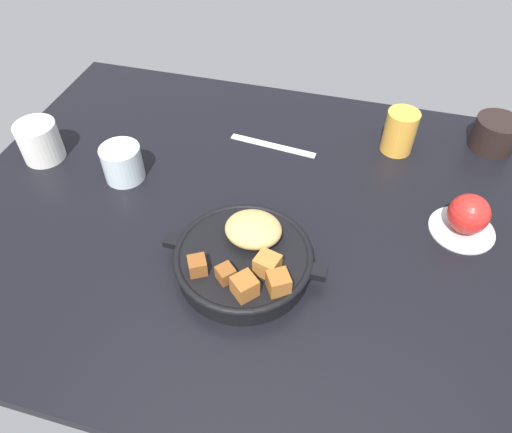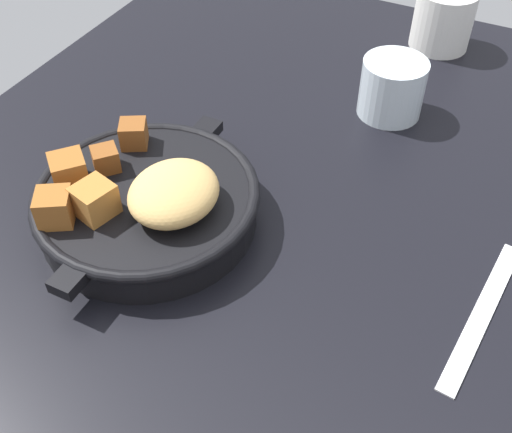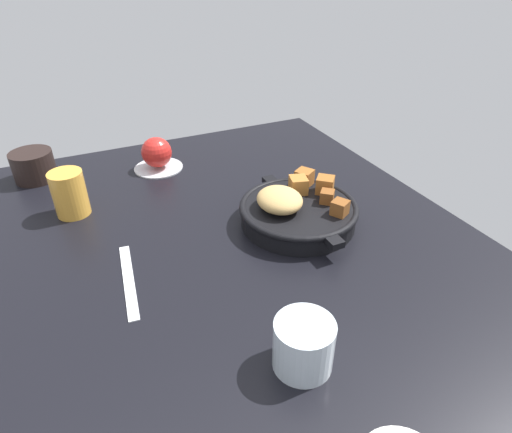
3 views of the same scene
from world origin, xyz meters
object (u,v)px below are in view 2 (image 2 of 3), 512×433
object	(u,v)px
cast_iron_skillet	(147,201)
butter_knife	(483,312)
water_glass_short	(392,88)
ceramic_mug_white	(443,19)

from	to	relation	value
cast_iron_skillet	butter_knife	world-z (taller)	cast_iron_skillet
water_glass_short	ceramic_mug_white	distance (cm)	18.12
butter_knife	cast_iron_skillet	bearing A→B (deg)	-77.67
water_glass_short	cast_iron_skillet	bearing A→B (deg)	-28.32
butter_knife	ceramic_mug_white	xyz separation A→B (cm)	(-42.81, -15.26, 3.67)
cast_iron_skillet	ceramic_mug_white	bearing A→B (deg)	160.48
cast_iron_skillet	water_glass_short	xyz separation A→B (cm)	(-28.14, 15.16, 0.58)
cast_iron_skillet	ceramic_mug_white	xyz separation A→B (cm)	(-46.21, 16.38, 1.06)
butter_knife	ceramic_mug_white	bearing A→B (deg)	-154.18
butter_knife	water_glass_short	size ratio (longest dim) A/B	2.42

